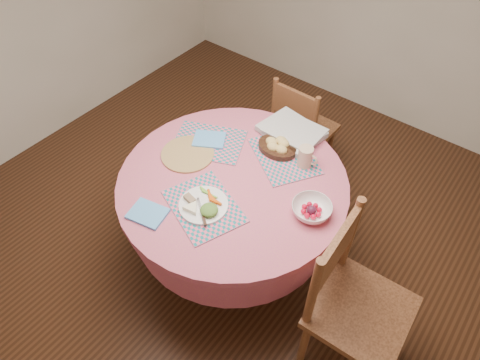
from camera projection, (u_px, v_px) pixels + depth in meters
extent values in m
plane|color=#331C0F|center=(234.00, 256.00, 2.83)|extent=(4.00, 4.00, 0.00)
cylinder|color=#C65C65|center=(233.00, 182.00, 2.29)|extent=(1.24, 1.24, 0.04)
cone|color=#C65C65|center=(233.00, 202.00, 2.42)|extent=(1.24, 1.24, 0.30)
cylinder|color=black|center=(234.00, 237.00, 2.67)|extent=(0.14, 0.14, 0.44)
cylinder|color=black|center=(234.00, 254.00, 2.81)|extent=(0.56, 0.56, 0.06)
cube|color=brown|center=(361.00, 312.00, 2.06)|extent=(0.47, 0.49, 0.04)
cylinder|color=brown|center=(398.00, 323.00, 2.27)|extent=(0.04, 0.04, 0.47)
cylinder|color=brown|center=(304.00, 342.00, 2.20)|extent=(0.04, 0.04, 0.47)
cylinder|color=brown|center=(337.00, 288.00, 2.41)|extent=(0.04, 0.04, 0.47)
cylinder|color=brown|center=(313.00, 294.00, 1.84)|extent=(0.04, 0.04, 0.53)
cylinder|color=brown|center=(350.00, 235.00, 2.05)|extent=(0.04, 0.04, 0.53)
cube|color=brown|center=(337.00, 250.00, 1.87)|extent=(0.05, 0.38, 0.25)
cube|color=brown|center=(304.00, 128.00, 3.10)|extent=(0.40, 0.38, 0.04)
cylinder|color=brown|center=(330.00, 147.00, 3.26)|extent=(0.04, 0.04, 0.40)
cylinder|color=brown|center=(295.00, 130.00, 3.39)|extent=(0.04, 0.04, 0.40)
cylinder|color=brown|center=(308.00, 169.00, 3.10)|extent=(0.04, 0.04, 0.40)
cylinder|color=brown|center=(272.00, 150.00, 3.24)|extent=(0.04, 0.04, 0.40)
cylinder|color=brown|center=(314.00, 126.00, 2.78)|extent=(0.04, 0.04, 0.45)
cylinder|color=brown|center=(274.00, 106.00, 2.92)|extent=(0.04, 0.04, 0.45)
cube|color=brown|center=(295.00, 105.00, 2.78)|extent=(0.32, 0.03, 0.21)
cube|color=#157178|center=(204.00, 206.00, 2.15)|extent=(0.48, 0.43, 0.01)
cube|color=#157178|center=(209.00, 142.00, 2.48)|extent=(0.49, 0.44, 0.01)
cube|color=#157178|center=(284.00, 156.00, 2.40)|extent=(0.50, 0.47, 0.01)
cylinder|color=#A28746|center=(188.00, 154.00, 2.41)|extent=(0.30, 0.30, 0.01)
cube|color=#569DDD|center=(148.00, 214.00, 2.11)|extent=(0.21, 0.18, 0.01)
cube|color=#569DDD|center=(209.00, 139.00, 2.48)|extent=(0.23, 0.21, 0.01)
cylinder|color=white|center=(203.00, 205.00, 2.14)|extent=(0.25, 0.25, 0.01)
ellipsoid|color=#264C1A|center=(211.00, 209.00, 2.10)|extent=(0.10, 0.10, 0.04)
cylinder|color=#F6F2C5|center=(193.00, 210.00, 2.10)|extent=(0.10, 0.10, 0.02)
cube|color=brown|center=(189.00, 201.00, 2.14)|extent=(0.07, 0.05, 0.02)
cube|color=silver|center=(202.00, 209.00, 2.11)|extent=(0.13, 0.10, 0.00)
cylinder|color=black|center=(277.00, 148.00, 2.42)|extent=(0.23, 0.23, 0.03)
ellipsoid|color=tan|center=(272.00, 140.00, 2.41)|extent=(0.07, 0.06, 0.05)
ellipsoid|color=tan|center=(283.00, 142.00, 2.40)|extent=(0.07, 0.06, 0.05)
ellipsoid|color=tan|center=(281.00, 148.00, 2.36)|extent=(0.07, 0.06, 0.05)
ellipsoid|color=tan|center=(273.00, 145.00, 2.38)|extent=(0.07, 0.06, 0.05)
ellipsoid|color=tan|center=(282.00, 139.00, 2.41)|extent=(0.07, 0.06, 0.05)
cylinder|color=#CAAC8B|center=(305.00, 157.00, 2.31)|extent=(0.08, 0.08, 0.12)
torus|color=#CAAC8B|center=(312.00, 160.00, 2.29)|extent=(0.07, 0.01, 0.07)
imported|color=white|center=(312.00, 209.00, 2.10)|extent=(0.24, 0.24, 0.06)
sphere|color=red|center=(318.00, 214.00, 2.09)|extent=(0.03, 0.03, 0.03)
sphere|color=red|center=(319.00, 210.00, 2.11)|extent=(0.03, 0.03, 0.03)
sphere|color=red|center=(316.00, 206.00, 2.13)|extent=(0.03, 0.03, 0.03)
sphere|color=red|center=(309.00, 204.00, 2.13)|extent=(0.03, 0.03, 0.03)
sphere|color=red|center=(304.00, 207.00, 2.12)|extent=(0.03, 0.03, 0.03)
sphere|color=red|center=(303.00, 211.00, 2.10)|extent=(0.03, 0.03, 0.03)
sphere|color=red|center=(307.00, 216.00, 2.09)|extent=(0.03, 0.03, 0.03)
sphere|color=red|center=(313.00, 217.00, 2.08)|extent=(0.03, 0.03, 0.03)
sphere|color=#47142B|center=(311.00, 210.00, 2.11)|extent=(0.05, 0.05, 0.05)
cube|color=silver|center=(291.00, 131.00, 2.51)|extent=(0.38, 0.32, 0.03)
cube|color=silver|center=(295.00, 130.00, 2.49)|extent=(0.32, 0.25, 0.01)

